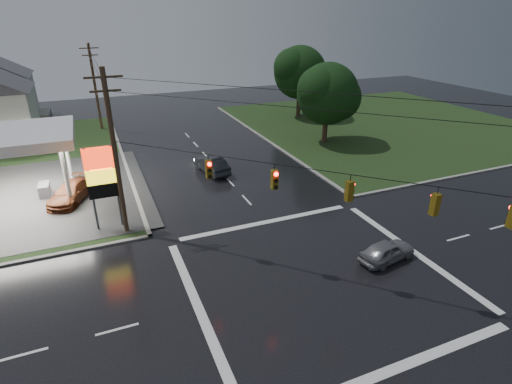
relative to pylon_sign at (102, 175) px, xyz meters
name	(u,v)px	position (x,y,z in m)	size (l,w,h in m)	color
ground	(316,276)	(10.50, -10.50, -4.01)	(120.00, 120.00, 0.00)	black
grass_ne	(385,124)	(36.50, 15.50, -3.97)	(36.00, 36.00, 0.08)	#1C3115
pylon_sign	(102,175)	(0.00, 0.00, 0.00)	(2.00, 0.35, 6.00)	#59595E
utility_pole_nw	(115,153)	(1.00, -1.00, 1.71)	(2.20, 0.32, 11.00)	#382619
utility_pole_n	(95,86)	(1.00, 27.50, 1.46)	(2.20, 0.32, 10.50)	#382619
traffic_signals	(325,171)	(10.52, -10.52, 2.47)	(26.87, 26.87, 1.47)	black
tree_ne_near	(329,94)	(24.64, 11.49, 1.55)	(7.99, 6.80, 8.98)	black
tree_ne_far	(301,73)	(27.65, 23.49, 2.17)	(8.46, 7.20, 9.80)	black
car_north	(212,165)	(9.70, 7.36, -3.23)	(1.65, 4.73, 1.56)	black
car_crossing	(387,251)	(15.26, -10.72, -3.37)	(1.52, 3.79, 1.29)	slate
car_pump	(71,192)	(-2.50, 5.76, -3.26)	(2.10, 5.16, 1.50)	brown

